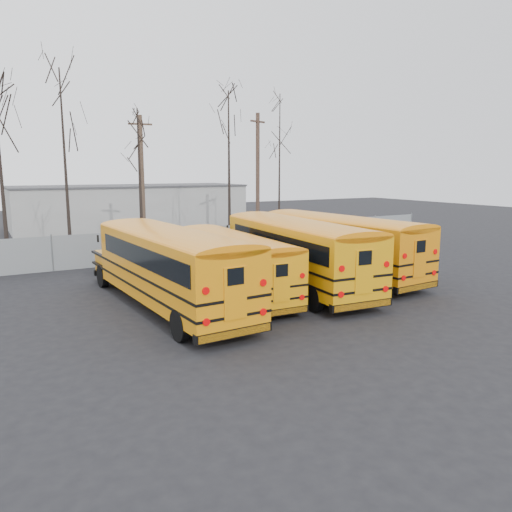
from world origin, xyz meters
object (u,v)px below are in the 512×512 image
utility_pole_right (258,175)px  utility_pole_left (142,181)px  bus_b (231,259)px  bus_d (337,240)px  bus_c (295,247)px  bus_a (169,261)px

utility_pole_right → utility_pole_left: bearing=155.5°
bus_b → bus_d: 6.78m
bus_d → utility_pole_right: utility_pole_right is taller
bus_c → bus_b: bearing=-178.9°
bus_a → bus_b: 3.29m
bus_a → bus_b: (3.20, 0.72, -0.29)m
bus_c → bus_d: (3.42, 1.05, -0.03)m
bus_a → bus_d: size_ratio=1.01×
bus_d → utility_pole_left: (-5.90, 14.95, 2.89)m
bus_b → utility_pole_right: size_ratio=1.04×
bus_d → utility_pole_right: size_ratio=1.20×
bus_a → bus_c: (6.49, 0.52, 0.00)m
bus_a → bus_d: 10.04m
bus_b → utility_pole_right: utility_pole_right is taller
bus_d → bus_b: bearing=-176.7°
utility_pole_left → utility_pole_right: utility_pole_right is taller
bus_b → bus_a: bearing=-164.4°
bus_a → utility_pole_right: (13.51, 16.43, 3.19)m
bus_a → bus_b: size_ratio=1.17×
bus_a → bus_d: bus_a is taller
bus_c → bus_d: size_ratio=1.02×
bus_c → utility_pole_right: size_ratio=1.23×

